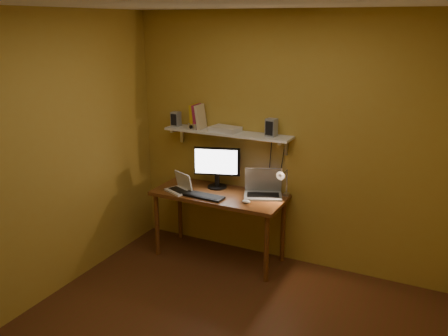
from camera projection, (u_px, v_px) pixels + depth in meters
The scene contains 14 objects.
room at pixel (214, 190), 3.47m from camera, with size 3.44×3.24×2.64m.
desk at pixel (219, 201), 5.01m from camera, with size 1.40×0.60×0.75m.
wall_shelf at pixel (227, 133), 4.97m from camera, with size 1.40×0.25×0.21m.
monitor at pixel (217, 165), 5.09m from camera, with size 0.48×0.26×0.45m.
laptop at pixel (263, 188), 4.91m from camera, with size 0.46×0.40×0.29m.
netbook at pixel (181, 186), 5.03m from camera, with size 0.32×0.28×0.20m.
keyboard at pixel (204, 196), 4.87m from camera, with size 0.44×0.15×0.02m, color black.
mouse at pixel (246, 202), 4.71m from camera, with size 0.09×0.06×0.03m, color silver.
desk_lamp at pixel (283, 180), 4.75m from camera, with size 0.09×0.23×0.38m.
speaker_left at pixel (176, 119), 5.20m from camera, with size 0.09×0.09×0.16m, color gray.
speaker_right at pixel (271, 127), 4.74m from camera, with size 0.10×0.10×0.18m, color gray.
books at pixel (198, 116), 5.08m from camera, with size 0.14×0.18×0.26m.
shelf_camera at pixel (192, 127), 5.05m from camera, with size 0.11×0.07×0.06m.
router at pixel (225, 129), 4.97m from camera, with size 0.30×0.20×0.05m, color silver.
Camera 1 is at (1.52, -2.90, 2.48)m, focal length 38.00 mm.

